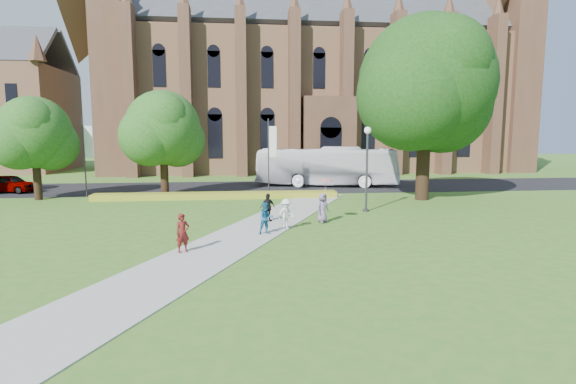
{
  "coord_description": "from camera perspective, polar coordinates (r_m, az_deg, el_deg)",
  "views": [
    {
      "loc": [
        -0.33,
        -20.4,
        4.82
      ],
      "look_at": [
        2.36,
        4.17,
        1.6
      ],
      "focal_mm": 28.0,
      "sensor_mm": 36.0,
      "label": 1
    }
  ],
  "objects": [
    {
      "name": "pedestrian_3",
      "position": [
        24.6,
        -2.6,
        -1.97
      ],
      "size": [
        0.97,
        0.73,
        1.54
      ],
      "primitive_type": "imported",
      "rotation": [
        0.0,
        0.0,
        0.45
      ],
      "color": "black",
      "rests_on": "footpath"
    },
    {
      "name": "tour_coach",
      "position": [
        41.54,
        4.95,
        3.27
      ],
      "size": [
        13.32,
        5.93,
        3.61
      ],
      "primitive_type": "imported",
      "rotation": [
        0.0,
        0.0,
        1.34
      ],
      "color": "white",
      "rests_on": "road"
    },
    {
      "name": "streetlamp",
      "position": [
        28.05,
        10.01,
        4.2
      ],
      "size": [
        0.44,
        0.44,
        5.24
      ],
      "color": "#38383D",
      "rests_on": "ground"
    },
    {
      "name": "pedestrian_0",
      "position": [
        18.69,
        -13.23,
        -5.09
      ],
      "size": [
        0.69,
        0.61,
        1.59
      ],
      "primitive_type": "imported",
      "rotation": [
        0.0,
        0.0,
        0.51
      ],
      "color": "#581514",
      "rests_on": "footpath"
    },
    {
      "name": "cathedral",
      "position": [
        61.55,
        3.61,
        15.04
      ],
      "size": [
        52.6,
        18.25,
        28.0
      ],
      "color": "brown",
      "rests_on": "ground"
    },
    {
      "name": "street_tree_1",
      "position": [
        35.36,
        -15.61,
        7.81
      ],
      "size": [
        5.6,
        5.6,
        8.05
      ],
      "color": "#332114",
      "rests_on": "ground"
    },
    {
      "name": "road",
      "position": [
        40.68,
        -5.73,
        0.6
      ],
      "size": [
        160.0,
        10.0,
        0.02
      ],
      "primitive_type": "cube",
      "color": "black",
      "rests_on": "ground"
    },
    {
      "name": "pedestrian_1",
      "position": [
        21.5,
        -2.81,
        -3.34
      ],
      "size": [
        0.86,
        0.73,
        1.53
      ],
      "primitive_type": "imported",
      "rotation": [
        0.0,
        0.0,
        0.23
      ],
      "color": "#1A5B86",
      "rests_on": "footpath"
    },
    {
      "name": "car_0",
      "position": [
        43.27,
        -31.8,
        0.92
      ],
      "size": [
        4.64,
        2.86,
        1.47
      ],
      "primitive_type": "imported",
      "rotation": [
        0.0,
        0.0,
        1.29
      ],
      "color": "gray",
      "rests_on": "road"
    },
    {
      "name": "banner_pole_1",
      "position": [
        37.45,
        -24.29,
        4.58
      ],
      "size": [
        0.7,
        0.1,
        6.0
      ],
      "color": "#38383D",
      "rests_on": "ground"
    },
    {
      "name": "large_tree",
      "position": [
        34.29,
        17.13,
        13.04
      ],
      "size": [
        9.6,
        9.6,
        13.2
      ],
      "color": "#332114",
      "rests_on": "ground"
    },
    {
      "name": "footpath",
      "position": [
        21.93,
        -5.25,
        -5.25
      ],
      "size": [
        15.58,
        28.54,
        0.04
      ],
      "primitive_type": "cube",
      "rotation": [
        0.0,
        0.0,
        -0.44
      ],
      "color": "#B2B2A8",
      "rests_on": "ground"
    },
    {
      "name": "ground",
      "position": [
        20.96,
        -5.2,
        -5.9
      ],
      "size": [
        160.0,
        160.0,
        0.0
      ],
      "primitive_type": "plane",
      "color": "#367021",
      "rests_on": "ground"
    },
    {
      "name": "street_tree_0",
      "position": [
        37.39,
        -29.55,
        6.55
      ],
      "size": [
        5.2,
        5.2,
        7.5
      ],
      "color": "#332114",
      "rests_on": "ground"
    },
    {
      "name": "pedestrian_4",
      "position": [
        24.42,
        4.42,
        -1.99
      ],
      "size": [
        0.93,
        0.85,
        1.59
      ],
      "primitive_type": "imported",
      "rotation": [
        0.0,
        0.0,
        0.59
      ],
      "color": "slate",
      "rests_on": "footpath"
    },
    {
      "name": "flower_hedge",
      "position": [
        33.95,
        -9.0,
        -0.44
      ],
      "size": [
        18.0,
        1.4,
        0.45
      ],
      "primitive_type": "cube",
      "color": "gold",
      "rests_on": "ground"
    },
    {
      "name": "parasol",
      "position": [
        24.38,
        4.82,
        0.73
      ],
      "size": [
        0.95,
        0.95,
        0.72
      ],
      "primitive_type": "imported",
      "rotation": [
        0.0,
        0.0,
        0.17
      ],
      "color": "#C68B90",
      "rests_on": "pedestrian_4"
    },
    {
      "name": "pedestrian_2",
      "position": [
        22.53,
        -0.25,
        -2.83
      ],
      "size": [
        1.15,
        1.01,
        1.54
      ],
      "primitive_type": "imported",
      "rotation": [
        0.0,
        0.0,
        0.55
      ],
      "color": "silver",
      "rests_on": "footpath"
    },
    {
      "name": "banner_pole_0",
      "position": [
        35.71,
        -2.32,
        5.12
      ],
      "size": [
        0.7,
        0.1,
        6.0
      ],
      "color": "#38383D",
      "rests_on": "ground"
    }
  ]
}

